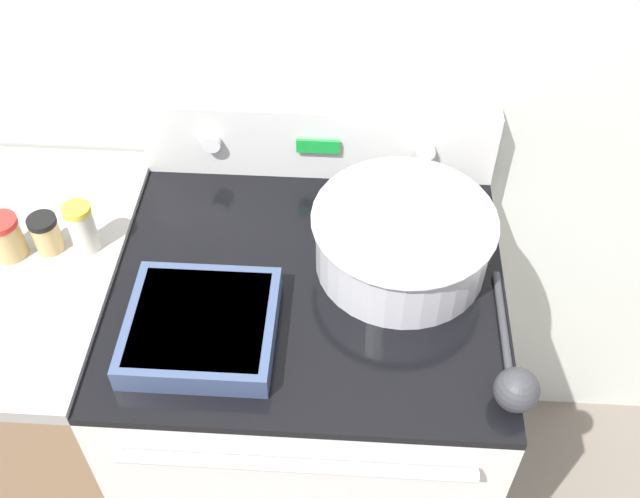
% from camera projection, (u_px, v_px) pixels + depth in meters
% --- Properties ---
extents(kitchen_wall, '(8.00, 0.05, 2.50)m').
position_uv_depth(kitchen_wall, '(321.00, 26.00, 1.45)').
color(kitchen_wall, silver).
rests_on(kitchen_wall, ground_plane).
extents(stove_range, '(0.74, 0.70, 0.93)m').
position_uv_depth(stove_range, '(311.00, 406.00, 1.77)').
color(stove_range, silver).
rests_on(stove_range, ground_plane).
extents(control_panel, '(0.74, 0.07, 0.17)m').
position_uv_depth(control_panel, '(319.00, 140.00, 1.58)').
color(control_panel, silver).
rests_on(control_panel, stove_range).
extents(side_counter, '(0.56, 0.67, 0.94)m').
position_uv_depth(side_counter, '(40.00, 390.00, 1.79)').
color(side_counter, '#896B4C').
rests_on(side_counter, ground_plane).
extents(mixing_bowl, '(0.35, 0.35, 0.13)m').
position_uv_depth(mixing_bowl, '(403.00, 237.00, 1.40)').
color(mixing_bowl, silver).
rests_on(mixing_bowl, stove_range).
extents(casserole_dish, '(0.26, 0.25, 0.05)m').
position_uv_depth(casserole_dish, '(201.00, 325.00, 1.31)').
color(casserole_dish, '#38476B').
rests_on(casserole_dish, stove_range).
extents(ladle, '(0.08, 0.32, 0.08)m').
position_uv_depth(ladle, '(515.00, 383.00, 1.22)').
color(ladle, '#333338').
rests_on(ladle, stove_range).
extents(spice_jar_yellow_cap, '(0.05, 0.05, 0.11)m').
position_uv_depth(spice_jar_yellow_cap, '(82.00, 227.00, 1.43)').
color(spice_jar_yellow_cap, beige).
rests_on(spice_jar_yellow_cap, side_counter).
extents(spice_jar_black_cap, '(0.06, 0.06, 0.08)m').
position_uv_depth(spice_jar_black_cap, '(46.00, 234.00, 1.43)').
color(spice_jar_black_cap, tan).
rests_on(spice_jar_black_cap, side_counter).
extents(spice_jar_red_cap, '(0.06, 0.06, 0.09)m').
position_uv_depth(spice_jar_red_cap, '(6.00, 237.00, 1.42)').
color(spice_jar_red_cap, tan).
rests_on(spice_jar_red_cap, side_counter).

